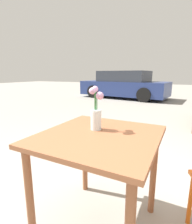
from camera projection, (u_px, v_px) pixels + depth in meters
table_front at (99, 150)px, 1.21m from camera, size 0.78×0.82×0.75m
flower_vase at (96, 115)px, 1.25m from camera, size 0.11×0.11×0.31m
parked_car at (124, 85)px, 8.41m from camera, size 4.24×2.13×1.28m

